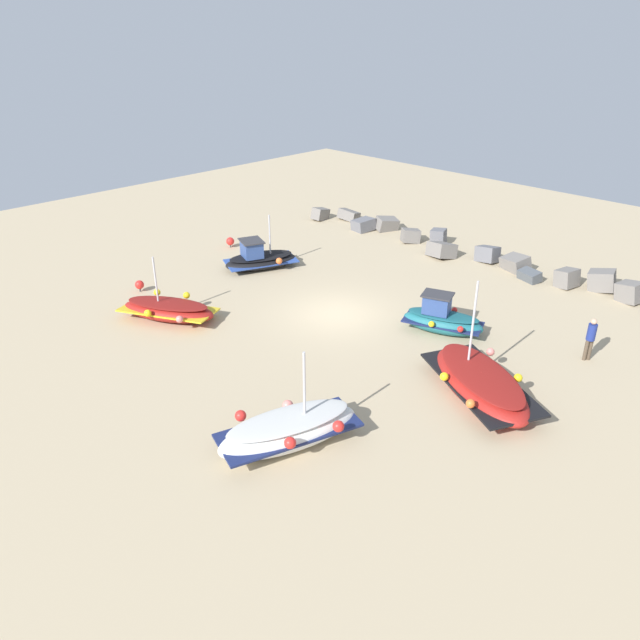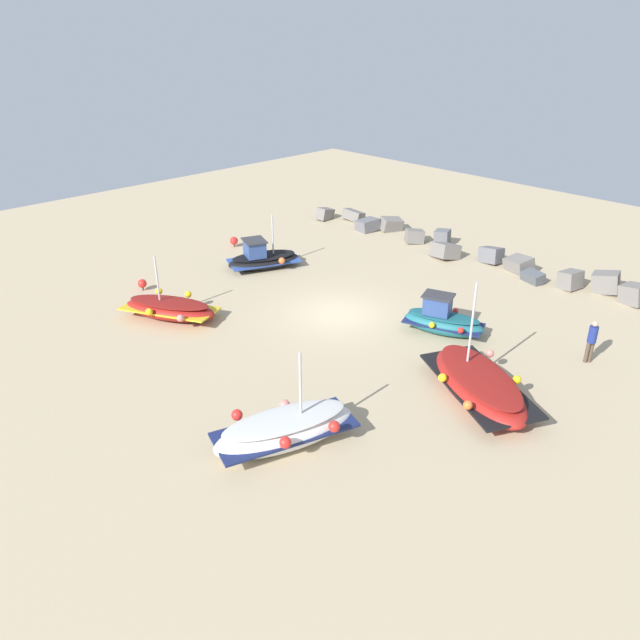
{
  "view_description": "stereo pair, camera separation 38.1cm",
  "coord_description": "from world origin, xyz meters",
  "px_view_note": "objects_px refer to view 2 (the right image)",
  "views": [
    {
      "loc": [
        16.3,
        -17.42,
        11.42
      ],
      "look_at": [
        1.19,
        -2.22,
        0.9
      ],
      "focal_mm": 34.45,
      "sensor_mm": 36.0,
      "label": 1
    },
    {
      "loc": [
        16.57,
        -17.15,
        11.42
      ],
      "look_at": [
        1.19,
        -2.22,
        0.9
      ],
      "focal_mm": 34.45,
      "sensor_mm": 36.0,
      "label": 2
    }
  ],
  "objects_px": {
    "fishing_boat_0": "(479,384)",
    "mooring_buoy_1": "(234,241)",
    "fishing_boat_4": "(443,320)",
    "fishing_boat_2": "(263,259)",
    "person_walking": "(592,339)",
    "mooring_buoy_0": "(142,284)",
    "fishing_boat_1": "(170,308)",
    "fishing_boat_3": "(285,430)"
  },
  "relations": [
    {
      "from": "fishing_boat_1",
      "to": "person_walking",
      "type": "height_order",
      "value": "fishing_boat_1"
    },
    {
      "from": "mooring_buoy_0",
      "to": "fishing_boat_2",
      "type": "bearing_deg",
      "value": 74.53
    },
    {
      "from": "fishing_boat_4",
      "to": "fishing_boat_0",
      "type": "bearing_deg",
      "value": 119.82
    },
    {
      "from": "fishing_boat_1",
      "to": "person_walking",
      "type": "bearing_deg",
      "value": 5.41
    },
    {
      "from": "fishing_boat_1",
      "to": "mooring_buoy_0",
      "type": "xyz_separation_m",
      "value": [
        -3.46,
        0.65,
        -0.09
      ]
    },
    {
      "from": "fishing_boat_0",
      "to": "fishing_boat_4",
      "type": "bearing_deg",
      "value": 168.67
    },
    {
      "from": "fishing_boat_0",
      "to": "person_walking",
      "type": "height_order",
      "value": "fishing_boat_0"
    },
    {
      "from": "fishing_boat_4",
      "to": "fishing_boat_1",
      "type": "bearing_deg",
      "value": 18.18
    },
    {
      "from": "fishing_boat_3",
      "to": "fishing_boat_2",
      "type": "bearing_deg",
      "value": -109.33
    },
    {
      "from": "fishing_boat_3",
      "to": "fishing_boat_1",
      "type": "bearing_deg",
      "value": -85.16
    },
    {
      "from": "fishing_boat_0",
      "to": "fishing_boat_2",
      "type": "bearing_deg",
      "value": -161.38
    },
    {
      "from": "fishing_boat_1",
      "to": "fishing_boat_4",
      "type": "xyz_separation_m",
      "value": [
        8.89,
        7.11,
        0.14
      ]
    },
    {
      "from": "fishing_boat_0",
      "to": "fishing_boat_3",
      "type": "height_order",
      "value": "fishing_boat_0"
    },
    {
      "from": "person_walking",
      "to": "fishing_boat_4",
      "type": "bearing_deg",
      "value": -121.81
    },
    {
      "from": "fishing_boat_0",
      "to": "fishing_boat_3",
      "type": "distance_m",
      "value": 6.81
    },
    {
      "from": "fishing_boat_4",
      "to": "mooring_buoy_1",
      "type": "distance_m",
      "value": 14.31
    },
    {
      "from": "fishing_boat_0",
      "to": "mooring_buoy_0",
      "type": "relative_size",
      "value": 9.74
    },
    {
      "from": "fishing_boat_2",
      "to": "person_walking",
      "type": "bearing_deg",
      "value": 120.72
    },
    {
      "from": "fishing_boat_4",
      "to": "mooring_buoy_1",
      "type": "bearing_deg",
      "value": -21.82
    },
    {
      "from": "fishing_boat_1",
      "to": "fishing_boat_3",
      "type": "bearing_deg",
      "value": -40.0
    },
    {
      "from": "fishing_boat_4",
      "to": "mooring_buoy_0",
      "type": "distance_m",
      "value": 13.94
    },
    {
      "from": "fishing_boat_3",
      "to": "mooring_buoy_1",
      "type": "xyz_separation_m",
      "value": [
        -15.35,
        9.66,
        -0.18
      ]
    },
    {
      "from": "fishing_boat_1",
      "to": "person_walking",
      "type": "relative_size",
      "value": 2.66
    },
    {
      "from": "mooring_buoy_1",
      "to": "fishing_boat_0",
      "type": "bearing_deg",
      "value": -10.58
    },
    {
      "from": "fishing_boat_0",
      "to": "person_walking",
      "type": "xyz_separation_m",
      "value": [
        1.52,
        4.97,
        0.47
      ]
    },
    {
      "from": "fishing_boat_1",
      "to": "mooring_buoy_1",
      "type": "bearing_deg",
      "value": 98.6
    },
    {
      "from": "person_walking",
      "to": "fishing_boat_2",
      "type": "bearing_deg",
      "value": -133.65
    },
    {
      "from": "fishing_boat_1",
      "to": "fishing_boat_2",
      "type": "bearing_deg",
      "value": 78.1
    },
    {
      "from": "fishing_boat_4",
      "to": "mooring_buoy_0",
      "type": "relative_size",
      "value": 6.31
    },
    {
      "from": "fishing_boat_1",
      "to": "fishing_boat_2",
      "type": "height_order",
      "value": "fishing_boat_1"
    },
    {
      "from": "fishing_boat_1",
      "to": "mooring_buoy_0",
      "type": "distance_m",
      "value": 3.52
    },
    {
      "from": "fishing_boat_0",
      "to": "mooring_buoy_1",
      "type": "bearing_deg",
      "value": -162.19
    },
    {
      "from": "fishing_boat_1",
      "to": "fishing_boat_2",
      "type": "distance_m",
      "value": 6.81
    },
    {
      "from": "fishing_boat_4",
      "to": "mooring_buoy_1",
      "type": "xyz_separation_m",
      "value": [
        -14.3,
        0.34,
        -0.22
      ]
    },
    {
      "from": "fishing_boat_4",
      "to": "person_walking",
      "type": "height_order",
      "value": "person_walking"
    },
    {
      "from": "fishing_boat_2",
      "to": "person_walking",
      "type": "distance_m",
      "value": 16.06
    },
    {
      "from": "fishing_boat_1",
      "to": "fishing_boat_4",
      "type": "bearing_deg",
      "value": 11.21
    },
    {
      "from": "person_walking",
      "to": "mooring_buoy_1",
      "type": "height_order",
      "value": "person_walking"
    },
    {
      "from": "fishing_boat_2",
      "to": "fishing_boat_3",
      "type": "relative_size",
      "value": 0.86
    },
    {
      "from": "fishing_boat_2",
      "to": "fishing_boat_4",
      "type": "height_order",
      "value": "fishing_boat_2"
    },
    {
      "from": "mooring_buoy_0",
      "to": "mooring_buoy_1",
      "type": "distance_m",
      "value": 7.07
    },
    {
      "from": "fishing_boat_3",
      "to": "mooring_buoy_0",
      "type": "xyz_separation_m",
      "value": [
        -13.4,
        2.86,
        -0.19
      ]
    }
  ]
}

